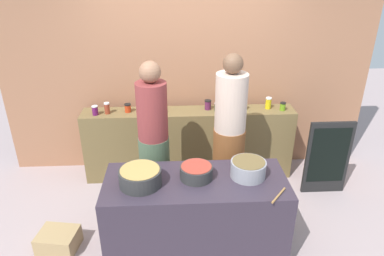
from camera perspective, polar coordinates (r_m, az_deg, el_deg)
name	(u,v)px	position (r m, az deg, el deg)	size (l,w,h in m)	color
ground	(194,228)	(4.03, 0.28, -15.80)	(12.00, 12.00, 0.00)	#A39091
storefront_wall	(187,60)	(4.62, -0.74, 10.97)	(4.80, 0.12, 3.00)	#A06A4B
display_shelf	(189,143)	(4.67, -0.49, -2.49)	(2.70, 0.36, 0.93)	brown
prep_table	(196,216)	(3.54, 0.58, -13.97)	(1.70, 0.70, 0.83)	#322935
preserve_jar_0	(95,110)	(4.49, -15.36, 2.76)	(0.08, 0.08, 0.12)	#5A164F
preserve_jar_1	(107,108)	(4.49, -13.53, 3.14)	(0.07, 0.07, 0.14)	maroon
preserve_jar_2	(128,108)	(4.49, -10.31, 3.20)	(0.08, 0.08, 0.11)	red
preserve_jar_3	(143,108)	(4.48, -7.95, 3.27)	(0.09, 0.09, 0.10)	#B22C0F
preserve_jar_4	(161,109)	(4.40, -5.00, 3.01)	(0.08, 0.08, 0.10)	orange
preserve_jar_5	(208,105)	(4.50, 2.57, 3.77)	(0.08, 0.08, 0.12)	#571E43
preserve_jar_6	(217,107)	(4.47, 4.10, 3.42)	(0.08, 0.08, 0.10)	#1E4923
preserve_jar_7	(235,105)	(4.55, 6.89, 3.74)	(0.09, 0.09, 0.11)	#591A52
preserve_jar_8	(243,105)	(4.55, 8.25, 3.63)	(0.09, 0.09, 0.11)	#5F912A
preserve_jar_9	(268,103)	(4.62, 12.20, 3.95)	(0.08, 0.08, 0.15)	gold
preserve_jar_10	(283,106)	(4.62, 14.42, 3.40)	(0.07, 0.07, 0.10)	#60921B
cooking_pot_left	(140,177)	(3.22, -8.34, -7.83)	(0.38, 0.38, 0.16)	#2D2D2D
cooking_pot_center	(196,172)	(3.29, 0.70, -7.10)	(0.31, 0.31, 0.13)	#2D2D2D
cooking_pot_right	(248,169)	(3.34, 9.04, -6.51)	(0.33, 0.33, 0.16)	gray
wooden_spoon	(279,195)	(3.17, 13.80, -10.49)	(0.02, 0.02, 0.26)	#9E703D
cook_with_tongs	(154,150)	(3.79, -6.13, -3.62)	(0.33, 0.33, 1.80)	#485D43
cook_in_cap	(229,143)	(3.90, 5.98, -2.48)	(0.35, 0.35, 1.84)	brown
bread_crate	(59,241)	(3.98, -20.72, -16.61)	(0.38, 0.31, 0.20)	tan
chalkboard_sign	(328,158)	(4.61, 21.02, -4.51)	(0.54, 0.05, 0.96)	black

